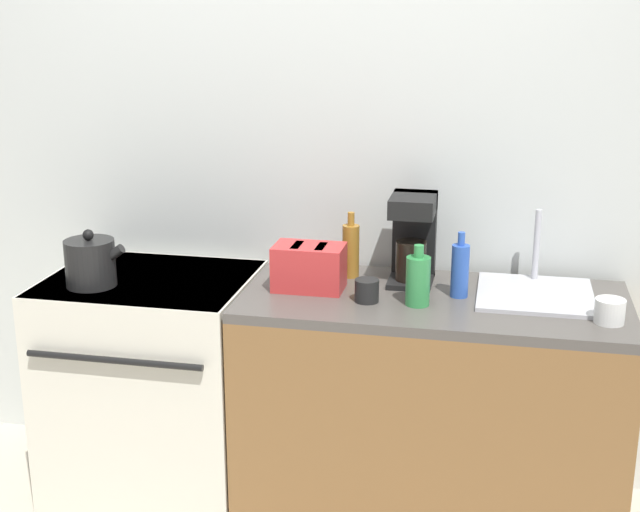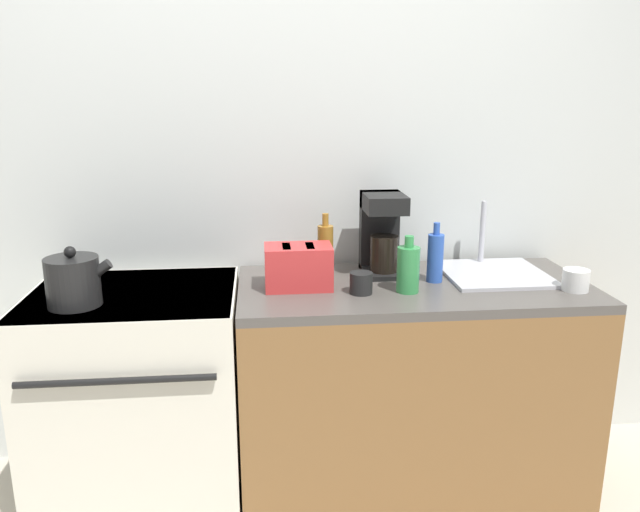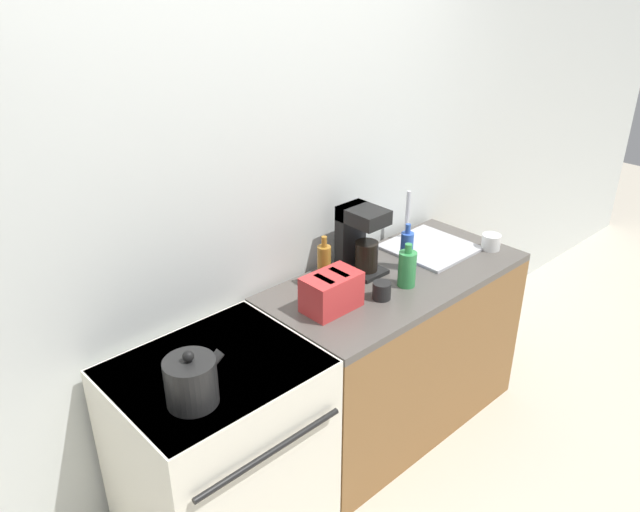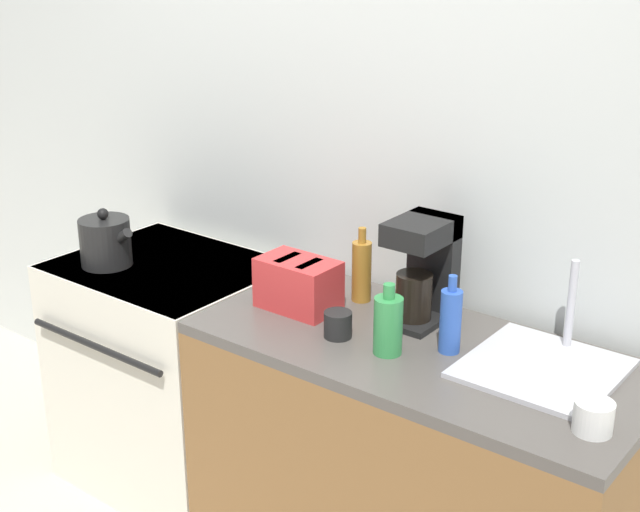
{
  "view_description": "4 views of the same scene",
  "coord_description": "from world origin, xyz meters",
  "px_view_note": "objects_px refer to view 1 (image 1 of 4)",
  "views": [
    {
      "loc": [
        0.71,
        -2.7,
        1.94
      ],
      "look_at": [
        0.06,
        0.38,
        1.0
      ],
      "focal_mm": 50.0,
      "sensor_mm": 36.0,
      "label": 1
    },
    {
      "loc": [
        -0.11,
        -1.97,
        1.63
      ],
      "look_at": [
        0.12,
        0.37,
        1.0
      ],
      "focal_mm": 35.0,
      "sensor_mm": 36.0,
      "label": 2
    },
    {
      "loc": [
        -1.62,
        -1.39,
        2.33
      ],
      "look_at": [
        0.02,
        0.38,
        1.13
      ],
      "focal_mm": 35.0,
      "sensor_mm": 36.0,
      "label": 3
    },
    {
      "loc": [
        1.71,
        -1.73,
        2.07
      ],
      "look_at": [
        0.08,
        0.37,
        1.06
      ],
      "focal_mm": 50.0,
      "sensor_mm": 36.0,
      "label": 4
    }
  ],
  "objects_px": {
    "stove": "(154,382)",
    "bottle_blue": "(460,270)",
    "kettle": "(91,262)",
    "toaster": "(309,267)",
    "cup_white": "(610,311)",
    "bottle_amber": "(351,250)",
    "coffee_maker": "(413,235)",
    "bottle_green": "(418,280)",
    "cup_black": "(367,291)"
  },
  "relations": [
    {
      "from": "stove",
      "to": "kettle",
      "type": "relative_size",
      "value": 3.83
    },
    {
      "from": "toaster",
      "to": "bottle_amber",
      "type": "distance_m",
      "value": 0.22
    },
    {
      "from": "bottle_amber",
      "to": "kettle",
      "type": "bearing_deg",
      "value": -161.71
    },
    {
      "from": "stove",
      "to": "kettle",
      "type": "height_order",
      "value": "kettle"
    },
    {
      "from": "stove",
      "to": "coffee_maker",
      "type": "distance_m",
      "value": 1.17
    },
    {
      "from": "stove",
      "to": "toaster",
      "type": "bearing_deg",
      "value": -0.12
    },
    {
      "from": "cup_black",
      "to": "kettle",
      "type": "bearing_deg",
      "value": -178.14
    },
    {
      "from": "kettle",
      "to": "stove",
      "type": "bearing_deg",
      "value": 37.08
    },
    {
      "from": "bottle_amber",
      "to": "cup_white",
      "type": "bearing_deg",
      "value": -18.96
    },
    {
      "from": "toaster",
      "to": "stove",
      "type": "bearing_deg",
      "value": 179.88
    },
    {
      "from": "stove",
      "to": "bottle_blue",
      "type": "xyz_separation_m",
      "value": [
        1.17,
        0.03,
        0.53
      ]
    },
    {
      "from": "bottle_blue",
      "to": "bottle_green",
      "type": "distance_m",
      "value": 0.18
    },
    {
      "from": "bottle_amber",
      "to": "stove",
      "type": "bearing_deg",
      "value": -166.76
    },
    {
      "from": "stove",
      "to": "cup_white",
      "type": "xyz_separation_m",
      "value": [
        1.67,
        -0.14,
        0.47
      ]
    },
    {
      "from": "bottle_blue",
      "to": "toaster",
      "type": "bearing_deg",
      "value": -176.98
    },
    {
      "from": "kettle",
      "to": "coffee_maker",
      "type": "distance_m",
      "value": 1.2
    },
    {
      "from": "bottle_amber",
      "to": "bottle_green",
      "type": "bearing_deg",
      "value": -43.43
    },
    {
      "from": "toaster",
      "to": "cup_black",
      "type": "bearing_deg",
      "value": -22.08
    },
    {
      "from": "bottle_amber",
      "to": "cup_white",
      "type": "distance_m",
      "value": 0.97
    },
    {
      "from": "toaster",
      "to": "bottle_green",
      "type": "xyz_separation_m",
      "value": [
        0.41,
        -0.09,
        0.01
      ]
    },
    {
      "from": "coffee_maker",
      "to": "bottle_blue",
      "type": "relative_size",
      "value": 1.4
    },
    {
      "from": "bottle_amber",
      "to": "bottle_blue",
      "type": "bearing_deg",
      "value": -19.59
    },
    {
      "from": "coffee_maker",
      "to": "bottle_blue",
      "type": "distance_m",
      "value": 0.25
    },
    {
      "from": "stove",
      "to": "bottle_green",
      "type": "bearing_deg",
      "value": -5.03
    },
    {
      "from": "kettle",
      "to": "bottle_green",
      "type": "height_order",
      "value": "same"
    },
    {
      "from": "kettle",
      "to": "bottle_green",
      "type": "bearing_deg",
      "value": 1.71
    },
    {
      "from": "coffee_maker",
      "to": "kettle",
      "type": "bearing_deg",
      "value": -165.17
    },
    {
      "from": "kettle",
      "to": "toaster",
      "type": "relative_size",
      "value": 0.91
    },
    {
      "from": "bottle_amber",
      "to": "cup_white",
      "type": "xyz_separation_m",
      "value": [
        0.92,
        -0.32,
        -0.06
      ]
    },
    {
      "from": "toaster",
      "to": "cup_black",
      "type": "distance_m",
      "value": 0.25
    },
    {
      "from": "stove",
      "to": "cup_white",
      "type": "relative_size",
      "value": 8.96
    },
    {
      "from": "coffee_maker",
      "to": "bottle_amber",
      "type": "height_order",
      "value": "coffee_maker"
    },
    {
      "from": "stove",
      "to": "toaster",
      "type": "relative_size",
      "value": 3.48
    },
    {
      "from": "stove",
      "to": "bottle_green",
      "type": "distance_m",
      "value": 1.16
    },
    {
      "from": "toaster",
      "to": "cup_white",
      "type": "height_order",
      "value": "toaster"
    },
    {
      "from": "kettle",
      "to": "bottle_blue",
      "type": "xyz_separation_m",
      "value": [
        1.34,
        0.15,
        0.01
      ]
    },
    {
      "from": "bottle_blue",
      "to": "cup_white",
      "type": "relative_size",
      "value": 2.4
    },
    {
      "from": "cup_white",
      "to": "stove",
      "type": "bearing_deg",
      "value": 175.24
    },
    {
      "from": "kettle",
      "to": "cup_black",
      "type": "height_order",
      "value": "kettle"
    },
    {
      "from": "stove",
      "to": "kettle",
      "type": "bearing_deg",
      "value": -142.92
    },
    {
      "from": "stove",
      "to": "bottle_amber",
      "type": "distance_m",
      "value": 0.94
    },
    {
      "from": "stove",
      "to": "bottle_green",
      "type": "xyz_separation_m",
      "value": [
        1.03,
        -0.09,
        0.52
      ]
    },
    {
      "from": "coffee_maker",
      "to": "bottle_amber",
      "type": "distance_m",
      "value": 0.24
    },
    {
      "from": "bottle_blue",
      "to": "bottle_amber",
      "type": "relative_size",
      "value": 0.94
    },
    {
      "from": "bottle_amber",
      "to": "cup_black",
      "type": "xyz_separation_m",
      "value": [
        0.11,
        -0.27,
        -0.07
      ]
    },
    {
      "from": "kettle",
      "to": "bottle_green",
      "type": "xyz_separation_m",
      "value": [
        1.2,
        0.04,
        0.0
      ]
    },
    {
      "from": "bottle_green",
      "to": "kettle",
      "type": "bearing_deg",
      "value": -178.29
    },
    {
      "from": "toaster",
      "to": "bottle_green",
      "type": "relative_size",
      "value": 1.18
    },
    {
      "from": "kettle",
      "to": "bottle_amber",
      "type": "xyz_separation_m",
      "value": [
        0.92,
        0.3,
        0.02
      ]
    },
    {
      "from": "coffee_maker",
      "to": "bottle_green",
      "type": "distance_m",
      "value": 0.29
    }
  ]
}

